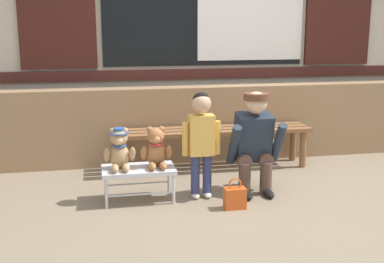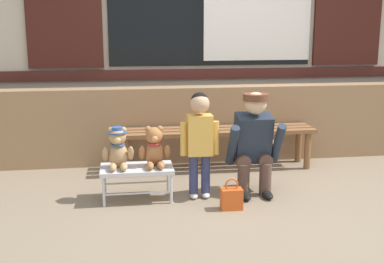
% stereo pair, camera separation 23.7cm
% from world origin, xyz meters
% --- Properties ---
extents(ground_plane, '(60.00, 60.00, 0.00)m').
position_xyz_m(ground_plane, '(0.00, 0.00, 0.00)').
color(ground_plane, '#84725B').
extents(brick_low_wall, '(7.57, 0.25, 0.85)m').
position_xyz_m(brick_low_wall, '(0.00, 1.43, 0.42)').
color(brick_low_wall, '#997551').
rests_on(brick_low_wall, ground).
extents(wooden_bench_long, '(2.10, 0.40, 0.44)m').
position_xyz_m(wooden_bench_long, '(-0.08, 1.06, 0.37)').
color(wooden_bench_long, brown).
rests_on(wooden_bench_long, ground).
extents(small_display_bench, '(0.64, 0.36, 0.30)m').
position_xyz_m(small_display_bench, '(-0.96, 0.23, 0.27)').
color(small_display_bench, silver).
rests_on(small_display_bench, ground).
extents(teddy_bear_with_hat, '(0.28, 0.27, 0.36)m').
position_xyz_m(teddy_bear_with_hat, '(-1.12, 0.23, 0.47)').
color(teddy_bear_with_hat, tan).
rests_on(teddy_bear_with_hat, small_display_bench).
extents(teddy_bear_plain, '(0.28, 0.26, 0.36)m').
position_xyz_m(teddy_bear_plain, '(-0.80, 0.23, 0.46)').
color(teddy_bear_plain, '#A86B3D').
rests_on(teddy_bear_plain, small_display_bench).
extents(child_standing, '(0.35, 0.18, 0.96)m').
position_xyz_m(child_standing, '(-0.40, 0.19, 0.59)').
color(child_standing, navy).
rests_on(child_standing, ground).
extents(adult_crouching, '(0.50, 0.49, 0.95)m').
position_xyz_m(adult_crouching, '(0.11, 0.25, 0.48)').
color(adult_crouching, brown).
rests_on(adult_crouching, ground).
extents(handbag_on_ground, '(0.18, 0.11, 0.27)m').
position_xyz_m(handbag_on_ground, '(-0.18, -0.13, 0.10)').
color(handbag_on_ground, '#DB561E').
rests_on(handbag_on_ground, ground).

